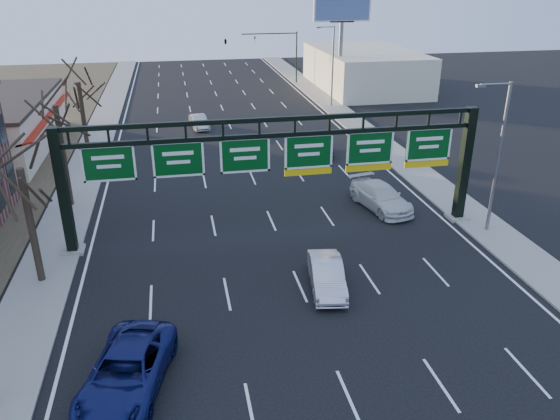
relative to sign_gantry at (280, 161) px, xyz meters
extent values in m
plane|color=black|center=(-0.16, -8.00, -4.63)|extent=(160.00, 160.00, 0.00)
cube|color=gray|center=(-12.96, 12.00, -4.57)|extent=(3.00, 120.00, 0.12)
cube|color=gray|center=(12.64, 12.00, -4.57)|extent=(3.00, 120.00, 0.12)
cube|color=white|center=(-0.16, 12.00, -4.62)|extent=(21.60, 120.00, 0.01)
cube|color=black|center=(-11.86, 0.00, -1.03)|extent=(0.55, 0.55, 7.20)
cube|color=gray|center=(-11.86, 0.00, -4.53)|extent=(1.20, 1.20, 0.20)
cube|color=black|center=(11.54, 0.00, -1.03)|extent=(0.55, 0.55, 7.20)
cube|color=gray|center=(11.54, 0.00, -4.53)|extent=(1.20, 1.20, 0.20)
cube|color=black|center=(-0.16, 0.00, 2.42)|extent=(23.40, 0.25, 0.25)
cube|color=black|center=(-0.16, 0.00, 1.52)|extent=(23.40, 0.25, 0.25)
cube|color=#043F12|center=(-9.33, 0.00, 0.47)|extent=(2.80, 0.10, 2.00)
cube|color=#043F12|center=(-5.66, 0.00, 0.47)|extent=(2.80, 0.10, 2.00)
cube|color=#043F12|center=(-1.99, 0.00, 0.47)|extent=(2.80, 0.10, 2.00)
cube|color=#043F12|center=(1.67, 0.00, 0.47)|extent=(2.80, 0.10, 2.00)
cube|color=yellow|center=(1.67, 0.00, -0.75)|extent=(2.80, 0.10, 0.40)
cube|color=#043F12|center=(5.34, 0.00, 0.47)|extent=(2.80, 0.10, 2.00)
cube|color=yellow|center=(5.34, 0.00, -0.75)|extent=(2.80, 0.10, 0.40)
cube|color=#043F12|center=(9.01, 0.00, 0.47)|extent=(2.80, 0.10, 2.00)
cube|color=yellow|center=(9.01, 0.00, -0.75)|extent=(2.80, 0.10, 0.40)
cube|color=#AA1F11|center=(-16.56, 21.00, -1.63)|extent=(1.20, 18.00, 0.40)
cube|color=beige|center=(19.84, 42.00, -2.13)|extent=(12.00, 20.00, 5.00)
cylinder|color=black|center=(-12.96, -3.00, -1.47)|extent=(0.36, 0.36, 6.08)
cylinder|color=black|center=(-12.96, 7.00, -1.09)|extent=(0.36, 0.36, 6.84)
cylinder|color=black|center=(-12.96, 17.00, -1.28)|extent=(0.36, 0.36, 6.46)
cylinder|color=slate|center=(12.44, -2.00, -0.01)|extent=(0.20, 0.20, 9.00)
cylinder|color=slate|center=(11.54, -2.00, 4.39)|extent=(1.80, 0.12, 0.12)
cube|color=slate|center=(10.64, -2.00, 4.34)|extent=(0.50, 0.22, 0.15)
cylinder|color=slate|center=(12.44, 32.00, -0.01)|extent=(0.20, 0.20, 9.00)
cylinder|color=slate|center=(11.54, 32.00, 4.39)|extent=(1.80, 0.12, 0.12)
cube|color=slate|center=(10.64, 32.00, 4.34)|extent=(0.50, 0.22, 0.15)
cylinder|color=slate|center=(14.84, 37.00, -0.13)|extent=(0.50, 0.50, 9.00)
cube|color=slate|center=(14.84, 37.00, 4.37)|extent=(3.00, 0.30, 0.20)
cube|color=white|center=(14.84, 37.00, 5.87)|extent=(7.00, 0.30, 3.00)
cube|color=#485D91|center=(14.84, 36.80, 5.87)|extent=(6.60, 0.05, 2.60)
cylinder|color=black|center=(11.64, 47.00, -1.13)|extent=(0.18, 0.18, 7.00)
cylinder|color=black|center=(7.84, 47.00, 2.17)|extent=(7.60, 0.14, 0.14)
imported|color=black|center=(5.84, 47.00, 1.37)|extent=(0.20, 0.20, 1.00)
imported|color=black|center=(1.84, 47.00, 1.37)|extent=(0.54, 0.54, 1.62)
imported|color=navy|center=(-8.18, -11.91, -3.82)|extent=(4.06, 6.33, 1.63)
imported|color=silver|center=(1.09, -6.44, -3.90)|extent=(2.18, 4.61, 1.46)
imported|color=silver|center=(7.34, 2.60, -3.83)|extent=(3.33, 5.87, 1.61)
imported|color=#393C3E|center=(6.37, 14.86, -3.84)|extent=(2.03, 4.70, 1.58)
imported|color=#AEAFB3|center=(-3.27, 25.31, -3.97)|extent=(1.98, 4.19, 1.33)
camera|label=1|loc=(-5.71, -28.92, 9.86)|focal=35.00mm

